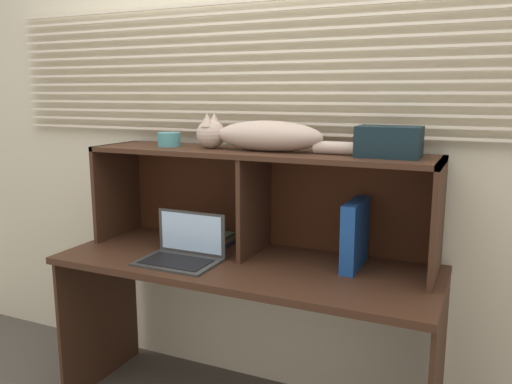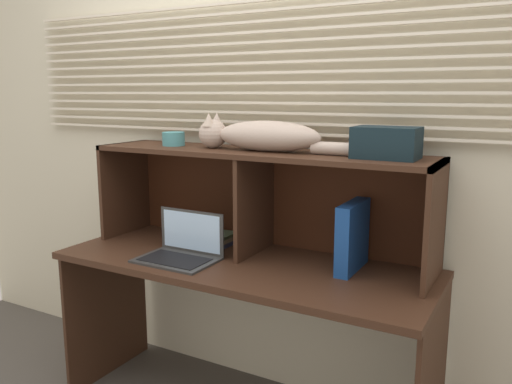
# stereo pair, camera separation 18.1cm
# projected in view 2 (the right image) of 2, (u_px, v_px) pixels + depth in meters

# --- Properties ---
(back_panel_with_blinds) EXTENTS (4.40, 0.08, 2.50)m
(back_panel_with_blinds) POSITION_uv_depth(u_px,v_px,m) (279.00, 136.00, 2.46)
(back_panel_with_blinds) COLOR beige
(back_panel_with_blinds) RESTS_ON ground
(desk) EXTENTS (1.65, 0.63, 0.74)m
(desk) POSITION_uv_depth(u_px,v_px,m) (242.00, 290.00, 2.28)
(desk) COLOR #3A2216
(desk) RESTS_ON ground
(hutch_shelf_unit) EXTENTS (1.56, 0.35, 0.47)m
(hutch_shelf_unit) POSITION_uv_depth(u_px,v_px,m) (260.00, 180.00, 2.33)
(hutch_shelf_unit) COLOR #3A2216
(hutch_shelf_unit) RESTS_ON desk
(cat) EXTENTS (0.79, 0.15, 0.16)m
(cat) POSITION_uv_depth(u_px,v_px,m) (260.00, 136.00, 2.25)
(cat) COLOR #BDA79A
(cat) RESTS_ON hutch_shelf_unit
(laptop) EXTENTS (0.34, 0.24, 0.20)m
(laptop) POSITION_uv_depth(u_px,v_px,m) (182.00, 250.00, 2.28)
(laptop) COLOR #343434
(laptop) RESTS_ON desk
(binder_upright) EXTENTS (0.06, 0.26, 0.28)m
(binder_upright) POSITION_uv_depth(u_px,v_px,m) (353.00, 236.00, 2.12)
(binder_upright) COLOR navy
(binder_upright) RESTS_ON desk
(book_stack) EXTENTS (0.20, 0.23, 0.05)m
(book_stack) POSITION_uv_depth(u_px,v_px,m) (209.00, 240.00, 2.48)
(book_stack) COLOR #3B4A7D
(book_stack) RESTS_ON desk
(small_basket) EXTENTS (0.11, 0.11, 0.06)m
(small_basket) POSITION_uv_depth(u_px,v_px,m) (174.00, 139.00, 2.48)
(small_basket) COLOR teal
(small_basket) RESTS_ON hutch_shelf_unit
(storage_box) EXTENTS (0.24, 0.16, 0.12)m
(storage_box) POSITION_uv_depth(u_px,v_px,m) (386.00, 143.00, 1.99)
(storage_box) COLOR black
(storage_box) RESTS_ON hutch_shelf_unit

